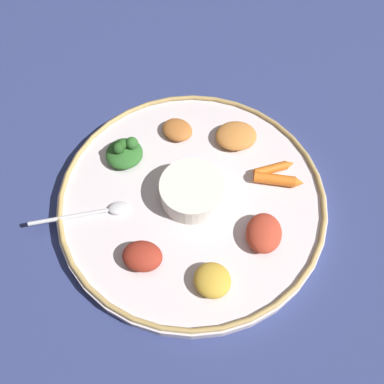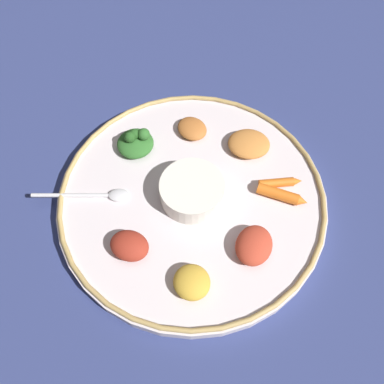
{
  "view_description": "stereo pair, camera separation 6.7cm",
  "coord_description": "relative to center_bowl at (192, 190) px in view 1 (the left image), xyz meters",
  "views": [
    {
      "loc": [
        0.07,
        -0.33,
        0.62
      ],
      "look_at": [
        0.0,
        0.0,
        0.04
      ],
      "focal_mm": 38.49,
      "sensor_mm": 36.0,
      "label": 1
    },
    {
      "loc": [
        0.13,
        -0.31,
        0.62
      ],
      "look_at": [
        0.0,
        0.0,
        0.04
      ],
      "focal_mm": 38.49,
      "sensor_mm": 36.0,
      "label": 2
    }
  ],
  "objects": [
    {
      "name": "mound_berbere_red",
      "position": [
        0.12,
        -0.05,
        -0.0
      ],
      "size": [
        0.06,
        0.07,
        0.03
      ],
      "primitive_type": "ellipsoid",
      "rotation": [
        0.0,
        0.0,
        4.73
      ],
      "color": "#B73D28",
      "rests_on": "platter"
    },
    {
      "name": "ground_plane",
      "position": [
        0.0,
        0.0,
        -0.04
      ],
      "size": [
        2.4,
        2.4,
        0.0
      ],
      "primitive_type": "plane",
      "color": "navy"
    },
    {
      "name": "mound_lentil_yellow",
      "position": [
        0.06,
        -0.14,
        -0.01
      ],
      "size": [
        0.08,
        0.08,
        0.03
      ],
      "primitive_type": "ellipsoid",
      "rotation": [
        0.0,
        0.0,
        2.56
      ],
      "color": "gold",
      "rests_on": "platter"
    },
    {
      "name": "mound_chickpea",
      "position": [
        -0.05,
        0.12,
        -0.01
      ],
      "size": [
        0.07,
        0.07,
        0.02
      ],
      "primitive_type": "ellipsoid",
      "rotation": [
        0.0,
        0.0,
        5.88
      ],
      "color": "#B2662D",
      "rests_on": "platter"
    },
    {
      "name": "spoon",
      "position": [
        -0.15,
        -0.06,
        -0.02
      ],
      "size": [
        0.15,
        0.08,
        0.01
      ],
      "color": "silver",
      "rests_on": "platter"
    },
    {
      "name": "platter",
      "position": [
        0.0,
        0.0,
        -0.03
      ],
      "size": [
        0.45,
        0.45,
        0.02
      ],
      "primitive_type": "cylinder",
      "color": "silver",
      "rests_on": "ground_plane"
    },
    {
      "name": "carrot_near_spoon",
      "position": [
        0.14,
        0.05,
        -0.01
      ],
      "size": [
        0.08,
        0.02,
        0.02
      ],
      "color": "orange",
      "rests_on": "platter"
    },
    {
      "name": "greens_pile",
      "position": [
        -0.13,
        0.05,
        -0.0
      ],
      "size": [
        0.09,
        0.09,
        0.04
      ],
      "color": "#2D6628",
      "rests_on": "platter"
    },
    {
      "name": "platter_rim",
      "position": [
        0.0,
        0.0,
        -0.02
      ],
      "size": [
        0.44,
        0.44,
        0.01
      ],
      "primitive_type": "torus",
      "color": "tan",
      "rests_on": "platter"
    },
    {
      "name": "carrot_outer",
      "position": [
        0.13,
        0.08,
        -0.01
      ],
      "size": [
        0.07,
        0.05,
        0.02
      ],
      "color": "orange",
      "rests_on": "platter"
    },
    {
      "name": "mound_squash",
      "position": [
        0.05,
        0.13,
        -0.01
      ],
      "size": [
        0.09,
        0.08,
        0.02
      ],
      "primitive_type": "ellipsoid",
      "rotation": [
        0.0,
        0.0,
        0.3
      ],
      "color": "#C67A38",
      "rests_on": "platter"
    },
    {
      "name": "mound_beet",
      "position": [
        -0.05,
        -0.12,
        -0.0
      ],
      "size": [
        0.06,
        0.05,
        0.03
      ],
      "primitive_type": "ellipsoid",
      "rotation": [
        0.0,
        0.0,
        0.01
      ],
      "color": "maroon",
      "rests_on": "platter"
    },
    {
      "name": "center_bowl",
      "position": [
        0.0,
        0.0,
        0.0
      ],
      "size": [
        0.11,
        0.11,
        0.04
      ],
      "color": "silver",
      "rests_on": "platter"
    }
  ]
}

